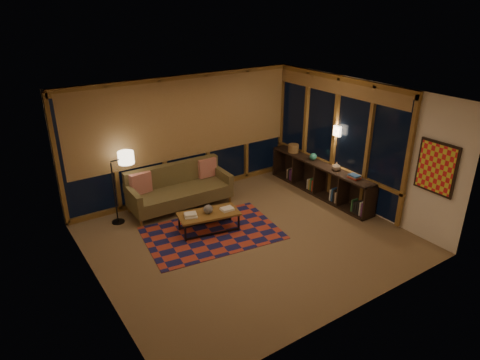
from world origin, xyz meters
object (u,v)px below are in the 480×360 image
sofa (180,188)px  bookshelf (320,179)px  coffee_table (209,222)px  floor_lamp (114,190)px

sofa → bookshelf: (2.96, -1.16, -0.07)m
coffee_table → bookshelf: size_ratio=0.39×
floor_lamp → bookshelf: floor_lamp is taller
floor_lamp → bookshelf: (4.32, -1.25, -0.35)m
sofa → bookshelf: 3.18m
sofa → coffee_table: bearing=-88.4°
sofa → bookshelf: bearing=-19.9°
coffee_table → floor_lamp: (-1.36, 1.32, 0.52)m
coffee_table → floor_lamp: size_ratio=0.81×
sofa → floor_lamp: floor_lamp is taller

